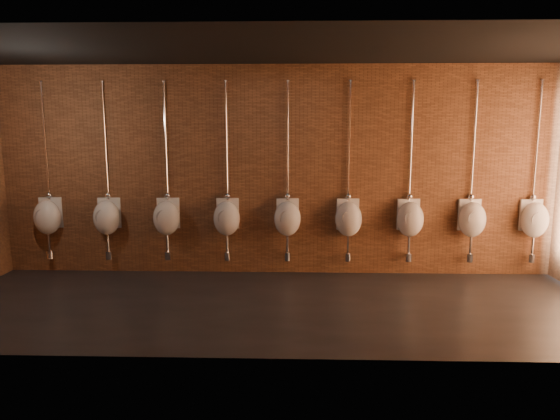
{
  "coord_description": "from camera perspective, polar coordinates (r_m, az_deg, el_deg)",
  "views": [
    {
      "loc": [
        0.29,
        -6.14,
        2.27
      ],
      "look_at": [
        0.08,
        0.9,
        1.1
      ],
      "focal_mm": 32.0,
      "sensor_mm": 36.0,
      "label": 1
    }
  ],
  "objects": [
    {
      "name": "urinal_8",
      "position": [
        8.43,
        27.06,
        -0.9
      ],
      "size": [
        0.45,
        0.4,
        2.72
      ],
      "color": "white",
      "rests_on": "ground"
    },
    {
      "name": "urinal_6",
      "position": [
        7.81,
        14.63,
        -0.91
      ],
      "size": [
        0.45,
        0.4,
        2.72
      ],
      "color": "white",
      "rests_on": "ground"
    },
    {
      "name": "urinal_7",
      "position": [
        8.07,
        21.08,
        -0.91
      ],
      "size": [
        0.45,
        0.4,
        2.72
      ],
      "color": "white",
      "rests_on": "ground"
    },
    {
      "name": "urinal_4",
      "position": [
        7.61,
        0.85,
        -0.86
      ],
      "size": [
        0.45,
        0.4,
        2.72
      ],
      "color": "white",
      "rests_on": "ground"
    },
    {
      "name": "urinal_3",
      "position": [
        7.68,
        -6.1,
        -0.82
      ],
      "size": [
        0.45,
        0.4,
        2.72
      ],
      "color": "white",
      "rests_on": "ground"
    },
    {
      "name": "urinal_5",
      "position": [
        7.66,
        7.83,
        -0.89
      ],
      "size": [
        0.45,
        0.4,
        2.72
      ],
      "color": "white",
      "rests_on": "ground"
    },
    {
      "name": "urinal_2",
      "position": [
        7.86,
        -12.83,
        -0.77
      ],
      "size": [
        0.45,
        0.4,
        2.72
      ],
      "color": "white",
      "rests_on": "ground"
    },
    {
      "name": "urinal_0",
      "position": [
        8.52,
        -25.04,
        -0.65
      ],
      "size": [
        0.45,
        0.4,
        2.72
      ],
      "color": "white",
      "rests_on": "ground"
    },
    {
      "name": "room_shell",
      "position": [
        6.15,
        -0.98,
        7.03
      ],
      "size": [
        8.54,
        3.04,
        3.22
      ],
      "color": "black",
      "rests_on": "ground"
    },
    {
      "name": "urinal_1",
      "position": [
        8.15,
        -19.18,
        -0.71
      ],
      "size": [
        0.45,
        0.4,
        2.72
      ],
      "color": "white",
      "rests_on": "ground"
    },
    {
      "name": "ground",
      "position": [
        6.55,
        -0.93,
        -10.85
      ],
      "size": [
        8.5,
        8.5,
        0.0
      ],
      "primitive_type": "plane",
      "color": "black",
      "rests_on": "ground"
    }
  ]
}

